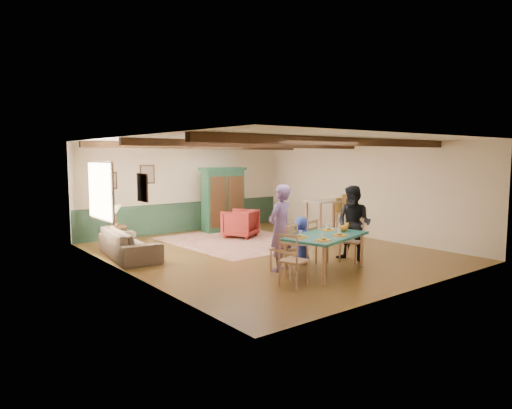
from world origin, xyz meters
TOP-DOWN VIEW (x-y plane):
  - floor at (0.00, 0.00)m, footprint 8.00×8.00m
  - wall_back at (0.00, 4.00)m, footprint 7.00×0.02m
  - wall_left at (-3.50, 0.00)m, footprint 0.02×8.00m
  - wall_right at (3.50, 0.00)m, footprint 0.02×8.00m
  - ceiling at (0.00, 0.00)m, footprint 7.00×8.00m
  - wainscot_back at (0.00, 3.98)m, footprint 6.95×0.03m
  - ceiling_beam_front at (0.00, -2.30)m, footprint 6.95×0.16m
  - ceiling_beam_mid at (0.00, 0.40)m, footprint 6.95×0.16m
  - ceiling_beam_back at (0.00, 3.00)m, footprint 6.95×0.16m
  - window_left at (-3.47, 1.70)m, footprint 0.06×1.60m
  - picture_left_wall at (-3.47, -0.60)m, footprint 0.04×0.42m
  - picture_back_a at (-1.30, 3.97)m, footprint 0.45×0.04m
  - picture_back_b at (-2.40, 3.97)m, footprint 0.38×0.04m
  - dining_table at (-0.36, -2.24)m, footprint 2.03×1.46m
  - dining_chair_far_left at (-0.95, -1.64)m, footprint 0.53×0.54m
  - dining_chair_far_right at (-0.16, -1.42)m, footprint 0.53×0.54m
  - dining_chair_end_left at (-1.49, -2.54)m, footprint 0.54×0.53m
  - dining_chair_end_right at (0.77, -1.94)m, footprint 0.54×0.53m
  - person_man at (-0.97, -1.56)m, footprint 0.73×0.57m
  - person_woman at (0.86, -1.91)m, footprint 0.82×0.95m
  - person_child at (-0.18, -1.35)m, footprint 0.57×0.44m
  - cat at (0.20, -2.19)m, footprint 0.39×0.23m
  - place_setting_near_left at (-0.84, -2.63)m, footprint 0.47×0.40m
  - place_setting_near_center at (-0.20, -2.46)m, footprint 0.47×0.40m
  - place_setting_far_left at (-0.97, -2.14)m, footprint 0.47×0.40m
  - place_setting_far_right at (0.11, -1.85)m, footprint 0.47×0.40m
  - area_rug at (0.25, 1.65)m, footprint 3.41×4.00m
  - armoire at (0.86, 3.28)m, footprint 1.43×0.64m
  - armchair at (0.65, 2.08)m, footprint 1.19×1.20m
  - sofa at (-2.91, 1.51)m, footprint 1.10×2.31m
  - end_table at (-2.77, 2.66)m, footprint 0.52×0.52m
  - table_lamp at (-2.77, 2.66)m, footprint 0.33×0.33m
  - counter_table at (2.82, 0.73)m, footprint 1.30×0.80m
  - bar_stool_left at (2.99, 0.23)m, footprint 0.45×0.49m
  - bar_stool_right at (3.23, 0.15)m, footprint 0.47×0.51m

SIDE VIEW (x-z plane):
  - floor at x=0.00m, z-range 0.00..0.00m
  - area_rug at x=0.25m, z-range 0.00..0.01m
  - end_table at x=-2.77m, z-range 0.00..0.58m
  - sofa at x=-2.91m, z-range 0.00..0.65m
  - dining_table at x=-0.36m, z-range 0.00..0.76m
  - armchair at x=0.65m, z-range 0.00..0.80m
  - wainscot_back at x=0.00m, z-range 0.00..0.90m
  - dining_chair_far_left at x=-0.95m, z-range 0.00..0.97m
  - dining_chair_far_right at x=-0.16m, z-range 0.00..0.97m
  - dining_chair_end_left at x=-1.49m, z-range 0.00..0.97m
  - dining_chair_end_right at x=0.77m, z-range 0.00..0.97m
  - person_child at x=-0.18m, z-range 0.00..1.02m
  - counter_table at x=2.82m, z-range 0.00..1.05m
  - bar_stool_left at x=2.99m, z-range 0.00..1.13m
  - bar_stool_right at x=3.23m, z-range 0.00..1.24m
  - place_setting_near_left at x=-0.84m, z-range 0.76..0.87m
  - place_setting_near_center at x=-0.20m, z-range 0.76..0.87m
  - place_setting_far_left at x=-0.97m, z-range 0.76..0.87m
  - place_setting_far_right at x=0.11m, z-range 0.76..0.87m
  - table_lamp at x=-2.77m, z-range 0.58..1.10m
  - person_woman at x=0.86m, z-range 0.00..1.68m
  - cat at x=0.20m, z-range 0.76..0.95m
  - person_man at x=-0.97m, z-range 0.00..1.76m
  - armoire at x=0.86m, z-range 0.00..1.98m
  - wall_back at x=0.00m, z-range 0.00..2.70m
  - wall_left at x=-3.50m, z-range 0.00..2.70m
  - wall_right at x=3.50m, z-range 0.00..2.70m
  - window_left at x=-3.47m, z-range 0.90..2.20m
  - picture_back_b at x=-2.40m, z-range 1.41..1.89m
  - picture_left_wall at x=-3.47m, z-range 1.49..2.01m
  - picture_back_a at x=-1.30m, z-range 1.52..2.08m
  - ceiling_beam_front at x=0.00m, z-range 2.53..2.69m
  - ceiling_beam_mid at x=0.00m, z-range 2.53..2.69m
  - ceiling_beam_back at x=0.00m, z-range 2.53..2.69m
  - ceiling at x=0.00m, z-range 2.69..2.71m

